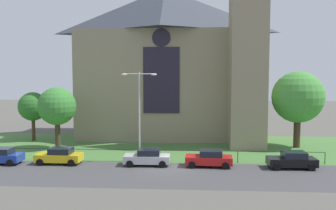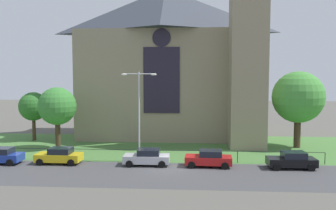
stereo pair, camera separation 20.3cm
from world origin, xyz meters
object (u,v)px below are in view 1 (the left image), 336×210
object	(u,v)px
tree_left_far	(33,107)
parked_car_black	(292,160)
streetlamp_near	(139,105)
parked_car_red	(209,158)
tree_left_near	(57,107)
church_building	(170,61)
parked_car_blue	(0,156)
tree_right_far	(298,97)
parked_car_yellow	(60,156)
parked_car_silver	(147,157)

from	to	relation	value
tree_left_far	parked_car_black	size ratio (longest dim) A/B	1.46
streetlamp_near	parked_car_red	xyz separation A→B (m)	(6.59, -1.52, -4.70)
tree_left_near	parked_car_black	bearing A→B (deg)	-16.69
church_building	parked_car_blue	distance (m)	24.56
tree_right_far	parked_car_yellow	size ratio (longest dim) A/B	2.08
parked_car_yellow	parked_car_silver	size ratio (longest dim) A/B	1.00
parked_car_blue	tree_left_near	bearing A→B (deg)	-112.04
parked_car_blue	parked_car_red	distance (m)	19.55
church_building	tree_left_far	bearing A→B (deg)	-164.79
streetlamp_near	parked_car_red	distance (m)	8.24
tree_right_far	tree_left_near	distance (m)	27.35
tree_left_near	parked_car_blue	bearing A→B (deg)	-111.36
tree_left_near	parked_car_black	distance (m)	25.41
tree_right_far	tree_left_near	xyz separation A→B (m)	(-27.21, -2.56, -0.98)
tree_left_far	parked_car_silver	bearing A→B (deg)	-36.50
church_building	parked_car_black	distance (m)	22.69
tree_right_far	parked_car_silver	bearing A→B (deg)	-149.58
tree_left_near	parked_car_blue	world-z (taller)	tree_left_near
streetlamp_near	parked_car_yellow	distance (m)	8.85
parked_car_red	parked_car_silver	bearing A→B (deg)	1.91
church_building	streetlamp_near	distance (m)	16.04
tree_left_far	tree_right_far	size ratio (longest dim) A/B	0.71
tree_left_far	tree_right_far	xyz separation A→B (m)	(32.24, -2.40, 1.45)
parked_car_yellow	church_building	bearing A→B (deg)	-119.20
tree_left_far	church_building	bearing A→B (deg)	15.21
parked_car_blue	streetlamp_near	bearing A→B (deg)	-172.91
tree_left_near	parked_car_yellow	xyz separation A→B (m)	(2.74, -6.87, -4.05)
tree_right_far	streetlamp_near	xyz separation A→B (m)	(-17.10, -8.07, -0.33)
parked_car_silver	streetlamp_near	bearing A→B (deg)	-57.77
tree_left_near	church_building	bearing A→B (deg)	38.37
parked_car_yellow	tree_right_far	bearing A→B (deg)	-158.36
parked_car_silver	tree_left_far	bearing A→B (deg)	-37.48
parked_car_red	parked_car_black	world-z (taller)	same
tree_right_far	parked_car_yellow	bearing A→B (deg)	-158.91
parked_car_silver	parked_car_black	xyz separation A→B (m)	(12.98, -0.28, 0.00)
parked_car_yellow	parked_car_silver	xyz separation A→B (m)	(8.30, -0.06, 0.00)
church_building	parked_car_black	bearing A→B (deg)	-54.91
parked_car_red	tree_right_far	bearing A→B (deg)	-134.80
tree_right_far	parked_car_silver	distance (m)	19.41
tree_left_far	parked_car_blue	xyz separation A→B (m)	(2.19, -12.24, -3.58)
parked_car_blue	church_building	bearing A→B (deg)	-132.30
tree_left_near	parked_car_yellow	size ratio (longest dim) A/B	1.65
church_building	tree_right_far	world-z (taller)	church_building
tree_left_far	parked_car_blue	distance (m)	12.94
tree_right_far	parked_car_yellow	xyz separation A→B (m)	(-24.47, -9.44, -5.03)
church_building	tree_left_near	distance (m)	16.48
streetlamp_near	parked_car_blue	size ratio (longest dim) A/B	2.04
church_building	parked_car_blue	bearing A→B (deg)	-131.62
streetlamp_near	parked_car_blue	bearing A→B (deg)	-172.23
streetlamp_near	parked_car_silver	world-z (taller)	streetlamp_near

